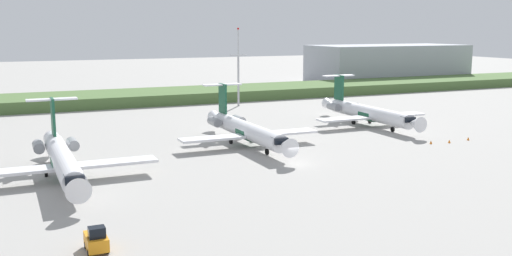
# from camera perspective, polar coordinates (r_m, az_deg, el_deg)

# --- Properties ---
(ground_plane) EXTENTS (500.00, 500.00, 0.00)m
(ground_plane) POSITION_cam_1_polar(r_m,az_deg,el_deg) (107.37, -3.65, -0.17)
(ground_plane) COLOR #9E9B96
(grass_berm) EXTENTS (320.00, 20.00, 2.67)m
(grass_berm) POSITION_cam_1_polar(r_m,az_deg,el_deg) (150.25, -9.72, 3.10)
(grass_berm) COLOR #4C6B38
(grass_berm) RESTS_ON ground
(regional_jet_nearest) EXTENTS (22.81, 31.00, 9.00)m
(regional_jet_nearest) POSITION_cam_1_polar(r_m,az_deg,el_deg) (76.14, -18.55, -2.90)
(regional_jet_nearest) COLOR white
(regional_jet_nearest) RESTS_ON ground
(regional_jet_second) EXTENTS (22.81, 31.00, 9.00)m
(regional_jet_second) POSITION_cam_1_polar(r_m,az_deg,el_deg) (92.89, -1.00, -0.14)
(regional_jet_second) COLOR white
(regional_jet_second) RESTS_ON ground
(regional_jet_third) EXTENTS (22.81, 31.00, 9.00)m
(regional_jet_third) POSITION_cam_1_polar(r_m,az_deg,el_deg) (113.89, 10.91, 1.54)
(regional_jet_third) COLOR white
(regional_jet_third) RESTS_ON ground
(antenna_mast) EXTENTS (4.40, 0.50, 18.69)m
(antenna_mast) POSITION_cam_1_polar(r_m,az_deg,el_deg) (138.97, -1.75, 5.39)
(antenna_mast) COLOR #B2B2B7
(antenna_mast) RESTS_ON ground
(distant_hangar) EXTENTS (54.21, 23.65, 12.70)m
(distant_hangar) POSITION_cam_1_polar(r_m,az_deg,el_deg) (208.44, 12.84, 6.23)
(distant_hangar) COLOR #9EA3AD
(distant_hangar) RESTS_ON ground
(baggage_tug) EXTENTS (1.72, 3.20, 2.30)m
(baggage_tug) POSITION_cam_1_polar(r_m,az_deg,el_deg) (51.47, -15.46, -10.59)
(baggage_tug) COLOR orange
(baggage_tug) RESTS_ON ground
(safety_cone_front_marker) EXTENTS (0.44, 0.44, 0.55)m
(safety_cone_front_marker) POSITION_cam_1_polar(r_m,az_deg,el_deg) (98.33, 16.86, -1.35)
(safety_cone_front_marker) COLOR orange
(safety_cone_front_marker) RESTS_ON ground
(safety_cone_mid_marker) EXTENTS (0.44, 0.44, 0.55)m
(safety_cone_mid_marker) POSITION_cam_1_polar(r_m,az_deg,el_deg) (100.08, 18.51, -1.25)
(safety_cone_mid_marker) COLOR orange
(safety_cone_mid_marker) RESTS_ON ground
(safety_cone_rear_marker) EXTENTS (0.44, 0.44, 0.55)m
(safety_cone_rear_marker) POSITION_cam_1_polar(r_m,az_deg,el_deg) (103.51, 20.18, -0.99)
(safety_cone_rear_marker) COLOR orange
(safety_cone_rear_marker) RESTS_ON ground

